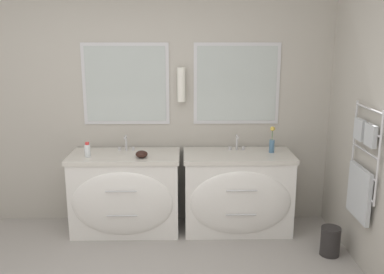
# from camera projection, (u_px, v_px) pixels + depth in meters

# --- Properties ---
(wall_back) EXTENTS (5.58, 0.16, 2.60)m
(wall_back) POSITION_uv_depth(u_px,v_px,m) (143.00, 101.00, 4.50)
(wall_back) COLOR #B2ADA3
(wall_back) RESTS_ON ground_plane
(wall_right) EXTENTS (0.13, 4.02, 2.60)m
(wall_right) POSITION_uv_depth(u_px,v_px,m) (379.00, 124.00, 3.44)
(wall_right) COLOR #B2ADA3
(wall_right) RESTS_ON ground_plane
(vanity_left) EXTENTS (1.11, 0.60, 0.82)m
(vanity_left) POSITION_uv_depth(u_px,v_px,m) (126.00, 193.00, 4.36)
(vanity_left) COLOR white
(vanity_left) RESTS_ON ground_plane
(vanity_right) EXTENTS (1.11, 0.60, 0.82)m
(vanity_right) POSITION_uv_depth(u_px,v_px,m) (238.00, 192.00, 4.38)
(vanity_right) COLOR white
(vanity_right) RESTS_ON ground_plane
(faucet_left) EXTENTS (0.17, 0.10, 0.16)m
(faucet_left) POSITION_uv_depth(u_px,v_px,m) (126.00, 144.00, 4.42)
(faucet_left) COLOR silver
(faucet_left) RESTS_ON vanity_left
(faucet_right) EXTENTS (0.17, 0.10, 0.16)m
(faucet_right) POSITION_uv_depth(u_px,v_px,m) (237.00, 143.00, 4.44)
(faucet_right) COLOR silver
(faucet_right) RESTS_ON vanity_right
(toiletry_bottle) EXTENTS (0.06, 0.06, 0.15)m
(toiletry_bottle) POSITION_uv_depth(u_px,v_px,m) (87.00, 150.00, 4.20)
(toiletry_bottle) COLOR silver
(toiletry_bottle) RESTS_ON vanity_left
(amenity_bowl) EXTENTS (0.12, 0.12, 0.07)m
(amenity_bowl) POSITION_uv_depth(u_px,v_px,m) (142.00, 154.00, 4.17)
(amenity_bowl) COLOR black
(amenity_bowl) RESTS_ON vanity_left
(flower_vase) EXTENTS (0.05, 0.05, 0.27)m
(flower_vase) POSITION_uv_depth(u_px,v_px,m) (272.00, 142.00, 4.34)
(flower_vase) COLOR teal
(flower_vase) RESTS_ON vanity_right
(waste_bin) EXTENTS (0.18, 0.18, 0.27)m
(waste_bin) POSITION_uv_depth(u_px,v_px,m) (330.00, 241.00, 3.94)
(waste_bin) COLOR #282626
(waste_bin) RESTS_ON ground_plane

